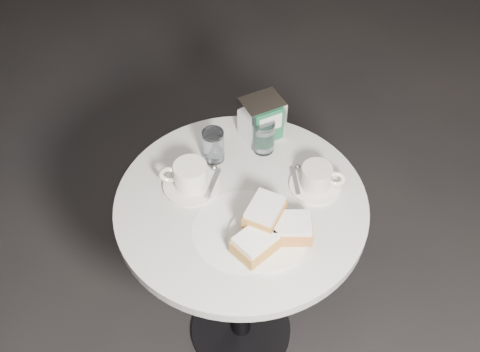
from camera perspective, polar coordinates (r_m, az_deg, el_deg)
name	(u,v)px	position (r m, az deg, el deg)	size (l,w,h in m)	color
ground	(241,331)	(2.28, 0.09, -14.49)	(7.00, 7.00, 0.00)	black
cafe_table	(241,244)	(1.81, 0.10, -6.47)	(0.70, 0.70, 0.74)	black
sugar_spill	(244,230)	(1.59, 0.36, -5.16)	(0.28, 0.28, 0.00)	white
beignet_plate	(270,231)	(1.55, 2.84, -5.23)	(0.26, 0.26, 0.10)	white
coffee_cup_left	(190,178)	(1.67, -4.74, -0.15)	(0.19, 0.19, 0.08)	silver
coffee_cup_right	(317,179)	(1.68, 7.27, -0.27)	(0.19, 0.19, 0.08)	white
water_glass_left	(213,146)	(1.73, -2.54, 2.88)	(0.08, 0.08, 0.10)	white
water_glass_right	(264,137)	(1.76, 2.26, 3.75)	(0.06, 0.06, 0.10)	white
napkin_dispenser	(262,119)	(1.78, 2.10, 5.42)	(0.14, 0.12, 0.14)	white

